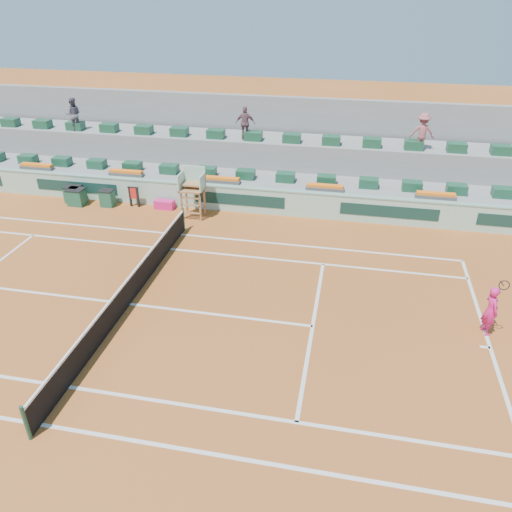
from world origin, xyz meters
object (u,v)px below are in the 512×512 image
object	(u,v)px
player_bag	(164,205)
drink_cooler_a	(107,198)
umpire_chair	(193,186)
tennis_player	(491,310)

from	to	relation	value
player_bag	drink_cooler_a	bearing A→B (deg)	-175.13
player_bag	umpire_chair	xyz separation A→B (m)	(1.72, -0.54, 1.33)
umpire_chair	tennis_player	distance (m)	13.65
player_bag	drink_cooler_a	distance (m)	2.89
umpire_chair	tennis_player	bearing A→B (deg)	-29.48
player_bag	tennis_player	size ratio (longest dim) A/B	0.42
umpire_chair	drink_cooler_a	size ratio (longest dim) A/B	2.86
drink_cooler_a	umpire_chair	bearing A→B (deg)	-3.73
drink_cooler_a	tennis_player	bearing A→B (deg)	-23.07
player_bag	tennis_player	world-z (taller)	tennis_player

